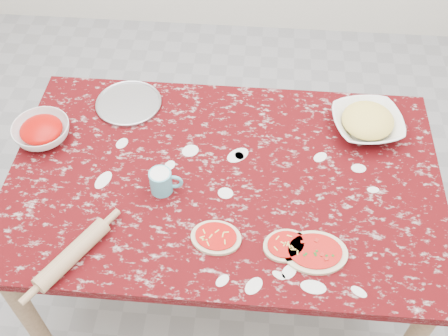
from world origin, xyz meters
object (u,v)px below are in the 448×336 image
pizza_tray (129,104)px  rolling_pin (72,254)px  worktable (224,190)px  sauce_bowl (42,132)px  flour_mug (162,181)px  cheese_bowl (367,124)px

pizza_tray → rolling_pin: 0.74m
worktable → pizza_tray: size_ratio=6.04×
worktable → sauce_bowl: bearing=169.4°
pizza_tray → flour_mug: size_ratio=2.21×
flour_mug → pizza_tray: bearing=116.3°
pizza_tray → rolling_pin: size_ratio=0.91×
sauce_bowl → rolling_pin: 0.58m
worktable → cheese_bowl: 0.62m
rolling_pin → worktable: bearing=40.1°
sauce_bowl → cheese_bowl: 1.27m
worktable → pizza_tray: bearing=140.6°
worktable → flour_mug: bearing=-159.8°
worktable → rolling_pin: bearing=-139.9°
sauce_bowl → flour_mug: size_ratio=1.83×
cheese_bowl → flour_mug: 0.84m
sauce_bowl → rolling_pin: bearing=-63.5°
rolling_pin → cheese_bowl: bearing=34.0°
cheese_bowl → flour_mug: flour_mug is taller
flour_mug → rolling_pin: 0.39m
rolling_pin → flour_mug: bearing=51.5°
flour_mug → cheese_bowl: bearing=25.9°
worktable → sauce_bowl: size_ratio=7.29×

